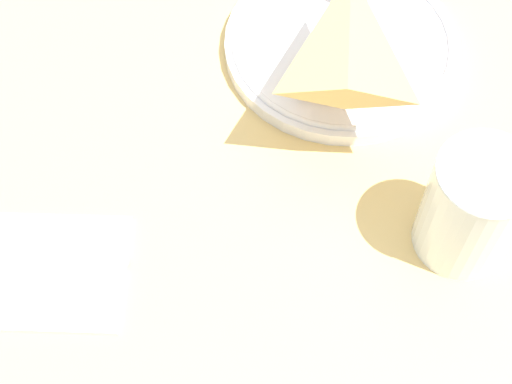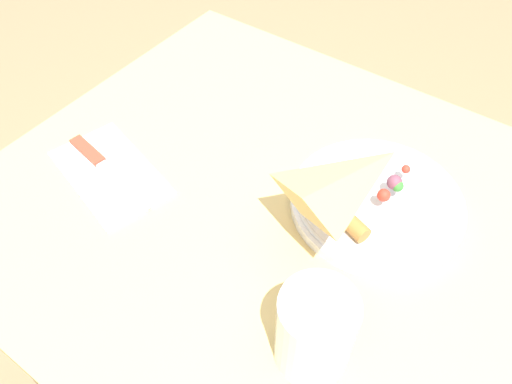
{
  "view_description": "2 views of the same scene",
  "coord_description": "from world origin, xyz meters",
  "px_view_note": "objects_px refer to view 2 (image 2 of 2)",
  "views": [
    {
      "loc": [
        -0.14,
        -0.44,
        1.38
      ],
      "look_at": [
        -0.05,
        -0.09,
        0.78
      ],
      "focal_mm": 55.0,
      "sensor_mm": 36.0,
      "label": 1
    },
    {
      "loc": [
        0.21,
        -0.39,
        1.3
      ],
      "look_at": [
        -0.04,
        -0.04,
        0.8
      ],
      "focal_mm": 35.0,
      "sensor_mm": 36.0,
      "label": 2
    }
  ],
  "objects_px": {
    "plate_pizza": "(377,200)",
    "napkin_folded": "(110,173)",
    "butter_knife": "(106,167)",
    "dining_table": "(290,263)",
    "milk_glass": "(315,332)"
  },
  "relations": [
    {
      "from": "plate_pizza",
      "to": "butter_knife",
      "type": "relative_size",
      "value": 1.23
    },
    {
      "from": "plate_pizza",
      "to": "napkin_folded",
      "type": "relative_size",
      "value": 1.11
    },
    {
      "from": "dining_table",
      "to": "butter_knife",
      "type": "relative_size",
      "value": 4.52
    },
    {
      "from": "napkin_folded",
      "to": "butter_knife",
      "type": "distance_m",
      "value": 0.01
    },
    {
      "from": "plate_pizza",
      "to": "milk_glass",
      "type": "relative_size",
      "value": 2.15
    },
    {
      "from": "dining_table",
      "to": "butter_knife",
      "type": "xyz_separation_m",
      "value": [
        -0.28,
        -0.1,
        0.14
      ]
    },
    {
      "from": "plate_pizza",
      "to": "napkin_folded",
      "type": "distance_m",
      "value": 0.4
    },
    {
      "from": "plate_pizza",
      "to": "milk_glass",
      "type": "height_order",
      "value": "milk_glass"
    },
    {
      "from": "napkin_folded",
      "to": "milk_glass",
      "type": "bearing_deg",
      "value": -9.17
    },
    {
      "from": "dining_table",
      "to": "butter_knife",
      "type": "distance_m",
      "value": 0.33
    },
    {
      "from": "plate_pizza",
      "to": "napkin_folded",
      "type": "bearing_deg",
      "value": -153.65
    },
    {
      "from": "napkin_folded",
      "to": "butter_knife",
      "type": "xyz_separation_m",
      "value": [
        -0.01,
        0.0,
        0.0
      ]
    },
    {
      "from": "milk_glass",
      "to": "napkin_folded",
      "type": "bearing_deg",
      "value": 170.83
    },
    {
      "from": "dining_table",
      "to": "milk_glass",
      "type": "distance_m",
      "value": 0.27
    },
    {
      "from": "dining_table",
      "to": "butter_knife",
      "type": "height_order",
      "value": "butter_knife"
    }
  ]
}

